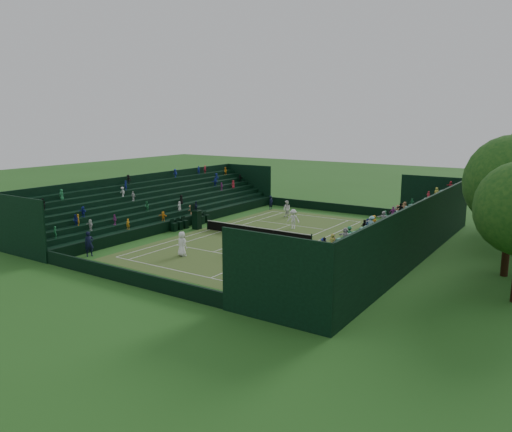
% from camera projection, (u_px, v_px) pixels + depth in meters
% --- Properties ---
extents(ground, '(160.00, 160.00, 0.00)m').
position_uv_depth(ground, '(256.00, 237.00, 46.37)').
color(ground, '#275B1C').
rests_on(ground, ground).
extents(court_surface, '(12.97, 26.77, 0.01)m').
position_uv_depth(court_surface, '(256.00, 237.00, 46.37)').
color(court_surface, '#2C6923').
rests_on(court_surface, ground).
extents(perimeter_wall_north, '(17.17, 0.20, 1.00)m').
position_uv_depth(perimeter_wall_north, '(330.00, 207.00, 59.27)').
color(perimeter_wall_north, black).
rests_on(perimeter_wall_north, ground).
extents(perimeter_wall_south, '(17.17, 0.20, 1.00)m').
position_uv_depth(perimeter_wall_south, '(125.00, 276.00, 33.28)').
color(perimeter_wall_south, black).
rests_on(perimeter_wall_south, ground).
extents(perimeter_wall_east, '(0.20, 31.77, 1.00)m').
position_uv_depth(perimeter_wall_east, '(340.00, 244.00, 41.67)').
color(perimeter_wall_east, black).
rests_on(perimeter_wall_east, ground).
extents(perimeter_wall_west, '(0.20, 31.77, 1.00)m').
position_uv_depth(perimeter_wall_west, '(187.00, 222.00, 50.88)').
color(perimeter_wall_west, black).
rests_on(perimeter_wall_west, ground).
extents(north_grandstand, '(6.60, 32.00, 4.90)m').
position_uv_depth(north_grandstand, '(390.00, 239.00, 39.20)').
color(north_grandstand, black).
rests_on(north_grandstand, ground).
extents(south_grandstand, '(6.60, 32.00, 4.90)m').
position_uv_depth(south_grandstand, '(157.00, 208.00, 52.94)').
color(south_grandstand, black).
rests_on(south_grandstand, ground).
extents(tennis_net, '(11.67, 0.10, 1.06)m').
position_uv_depth(tennis_net, '(256.00, 232.00, 46.27)').
color(tennis_net, black).
rests_on(tennis_net, ground).
extents(scoreboard_tower, '(2.00, 1.00, 3.70)m').
position_uv_depth(scoreboard_tower, '(495.00, 198.00, 49.22)').
color(scoreboard_tower, black).
rests_on(scoreboard_tower, ground).
extents(umpire_chair, '(0.90, 0.90, 2.82)m').
position_uv_depth(umpire_chair, '(197.00, 217.00, 49.54)').
color(umpire_chair, black).
rests_on(umpire_chair, ground).
extents(courtside_chairs, '(0.55, 5.52, 1.19)m').
position_uv_depth(courtside_chairs, '(191.00, 222.00, 50.73)').
color(courtside_chairs, black).
rests_on(courtside_chairs, ground).
extents(player_near_west, '(1.07, 0.79, 2.00)m').
position_uv_depth(player_near_west, '(182.00, 244.00, 39.80)').
color(player_near_west, white).
rests_on(player_near_west, ground).
extents(player_near_east, '(0.74, 0.55, 1.86)m').
position_uv_depth(player_near_east, '(240.00, 241.00, 41.15)').
color(player_near_east, white).
rests_on(player_near_east, ground).
extents(player_far_west, '(1.04, 0.89, 1.87)m').
position_uv_depth(player_far_west, '(287.00, 209.00, 55.50)').
color(player_far_west, white).
rests_on(player_far_west, ground).
extents(player_far_east, '(1.41, 1.04, 1.95)m').
position_uv_depth(player_far_east, '(293.00, 219.00, 49.78)').
color(player_far_east, white).
rests_on(player_far_east, ground).
extents(line_judge_north, '(0.48, 0.67, 1.70)m').
position_uv_depth(line_judge_north, '(271.00, 203.00, 60.32)').
color(line_judge_north, black).
rests_on(line_judge_north, ground).
extents(line_judge_south, '(0.72, 0.86, 2.02)m').
position_uv_depth(line_judge_south, '(89.00, 244.00, 39.78)').
color(line_judge_south, black).
rests_on(line_judge_south, ground).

